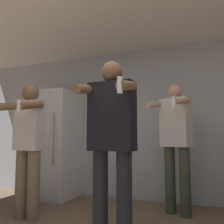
# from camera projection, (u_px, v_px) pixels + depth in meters

# --- Properties ---
(wall_back) EXTENTS (7.00, 0.06, 2.55)m
(wall_back) POSITION_uv_depth(u_px,v_px,m) (152.00, 123.00, 4.20)
(wall_back) COLOR #B2B7BC
(wall_back) RESTS_ON ground_plane
(ceiling_slab) EXTENTS (7.00, 3.20, 0.05)m
(ceiling_slab) POSITION_uv_depth(u_px,v_px,m) (127.00, 11.00, 3.07)
(ceiling_slab) COLOR silver
(ceiling_slab) RESTS_ON wall_back
(refrigerator) EXTENTS (0.75, 0.76, 1.83)m
(refrigerator) POSITION_uv_depth(u_px,v_px,m) (55.00, 144.00, 4.39)
(refrigerator) COLOR white
(refrigerator) RESTS_ON ground_plane
(person_woman_foreground) EXTENTS (0.53, 0.46, 1.77)m
(person_woman_foreground) POSITION_uv_depth(u_px,v_px,m) (112.00, 138.00, 2.39)
(person_woman_foreground) COLOR black
(person_woman_foreground) RESTS_ON ground_plane
(person_man_side) EXTENTS (0.44, 0.52, 1.72)m
(person_man_side) POSITION_uv_depth(u_px,v_px,m) (28.00, 142.00, 3.22)
(person_man_side) COLOR #75664C
(person_man_side) RESTS_ON ground_plane
(person_spectator_back) EXTENTS (0.59, 0.60, 1.76)m
(person_spectator_back) POSITION_uv_depth(u_px,v_px,m) (176.00, 140.00, 3.40)
(person_spectator_back) COLOR #38422D
(person_spectator_back) RESTS_ON ground_plane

